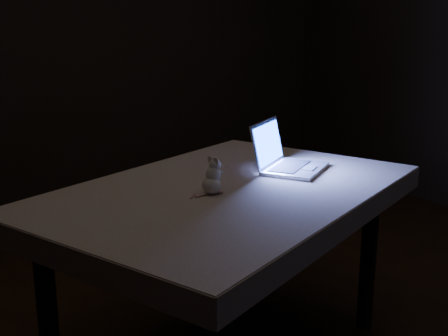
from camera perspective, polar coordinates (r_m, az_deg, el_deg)
back_wall at (r=4.36m, az=-16.02°, el=13.88°), size 4.50×0.04×2.60m
table at (r=2.18m, az=0.38°, el=-11.14°), size 1.57×1.31×0.72m
tablecloth at (r=2.08m, az=1.96°, el=-2.87°), size 1.71×1.53×0.08m
laptop at (r=2.27m, az=7.35°, el=2.16°), size 0.38×0.37×0.20m
plush_mouse at (r=1.95m, az=-1.29°, el=-0.80°), size 0.13×0.13×0.13m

